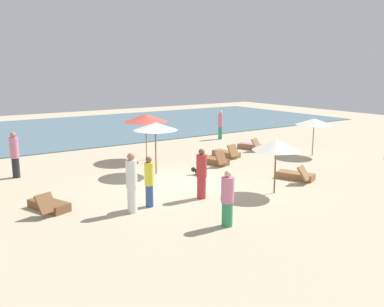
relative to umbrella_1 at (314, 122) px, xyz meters
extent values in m
plane|color=#BCAD8E|center=(-8.52, -0.60, -1.80)|extent=(60.00, 60.00, 0.00)
cube|color=slate|center=(-8.52, 16.40, -1.77)|extent=(48.00, 16.00, 0.06)
cylinder|color=olive|center=(0.00, 0.00, -0.84)|extent=(0.05, 0.05, 1.92)
cone|color=silver|center=(0.00, 0.00, 0.00)|extent=(1.91, 1.91, 0.33)
cylinder|color=brown|center=(-8.70, 1.36, -0.70)|extent=(0.06, 0.06, 2.20)
cone|color=silver|center=(-8.70, 1.36, 0.29)|extent=(1.93, 1.93, 0.33)
cylinder|color=olive|center=(-7.73, 4.05, -0.66)|extent=(0.05, 0.05, 2.28)
cone|color=#D84C3F|center=(-7.73, 4.05, 0.32)|extent=(2.18, 2.18, 0.40)
cylinder|color=brown|center=(-6.52, -3.63, -0.83)|extent=(0.06, 0.06, 1.94)
cone|color=silver|center=(-6.52, -3.63, 0.00)|extent=(1.74, 1.74, 0.38)
cube|color=brown|center=(-13.90, -0.76, -1.66)|extent=(1.10, 1.62, 0.28)
cube|color=brown|center=(-14.15, -1.42, -1.37)|extent=(0.68, 0.58, 0.59)
cube|color=olive|center=(-1.45, 3.16, -1.66)|extent=(1.08, 1.61, 0.28)
cube|color=olive|center=(-1.69, 2.50, -1.37)|extent=(0.68, 0.58, 0.58)
cube|color=#D17299|center=(-1.45, 3.16, -1.51)|extent=(0.84, 1.16, 0.03)
cube|color=brown|center=(-5.47, 1.41, -1.66)|extent=(0.85, 1.58, 0.28)
cube|color=brown|center=(-5.59, 0.72, -1.36)|extent=(0.63, 0.46, 0.60)
cube|color=olive|center=(-3.92, 2.40, -1.66)|extent=(0.83, 1.58, 0.28)
cube|color=olive|center=(-4.03, 1.70, -1.36)|extent=(0.62, 0.45, 0.61)
cube|color=olive|center=(-4.37, -2.73, -1.66)|extent=(1.12, 1.62, 0.28)
cube|color=olive|center=(-4.63, -3.38, -1.37)|extent=(0.69, 0.61, 0.57)
cylinder|color=#2D4C8C|center=(-11.05, -2.37, -1.43)|extent=(0.26, 0.26, 0.74)
cylinder|color=yellow|center=(-11.05, -2.37, -0.68)|extent=(0.31, 0.31, 0.77)
sphere|color=brown|center=(-11.05, -2.37, -0.20)|extent=(0.21, 0.21, 0.21)
cylinder|color=#26262D|center=(-13.90, 4.10, -1.38)|extent=(0.32, 0.32, 0.84)
cylinder|color=#D17299|center=(-13.90, 4.10, -0.52)|extent=(0.38, 0.38, 0.88)
sphere|color=#A37556|center=(-13.90, 4.10, 0.02)|extent=(0.24, 0.24, 0.24)
cylinder|color=white|center=(-11.77, -2.55, -1.38)|extent=(0.41, 0.41, 0.84)
cylinder|color=white|center=(-11.77, -2.55, -0.52)|extent=(0.48, 0.48, 0.88)
sphere|color=#A37556|center=(-11.77, -2.55, 0.02)|extent=(0.24, 0.24, 0.24)
cylinder|color=#BF3338|center=(-9.10, -2.61, -1.42)|extent=(0.39, 0.39, 0.77)
cylinder|color=#BF3338|center=(-9.10, -2.61, -0.63)|extent=(0.46, 0.46, 0.81)
sphere|color=brown|center=(-9.10, -2.61, -0.12)|extent=(0.22, 0.22, 0.22)
cylinder|color=#338C59|center=(-0.80, 6.85, -1.40)|extent=(0.33, 0.33, 0.81)
cylinder|color=#D17299|center=(-0.80, 6.85, -0.58)|extent=(0.39, 0.39, 0.84)
sphere|color=beige|center=(-0.80, 6.85, -0.05)|extent=(0.23, 0.23, 0.23)
cylinder|color=#338C59|center=(-10.00, -5.15, -1.44)|extent=(0.35, 0.35, 0.72)
cylinder|color=#D17299|center=(-10.00, -5.15, -0.70)|extent=(0.42, 0.42, 0.75)
sphere|color=beige|center=(-10.00, -5.15, -0.23)|extent=(0.20, 0.20, 0.20)
cube|color=black|center=(-7.20, 0.16, -1.78)|extent=(0.43, 0.32, 0.04)
ellipsoid|color=black|center=(-7.20, 0.16, -1.63)|extent=(0.71, 0.48, 0.29)
sphere|color=black|center=(-7.48, 0.25, -1.57)|extent=(0.20, 0.20, 0.20)
camera|label=1|loc=(-17.21, -13.88, 2.70)|focal=38.24mm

